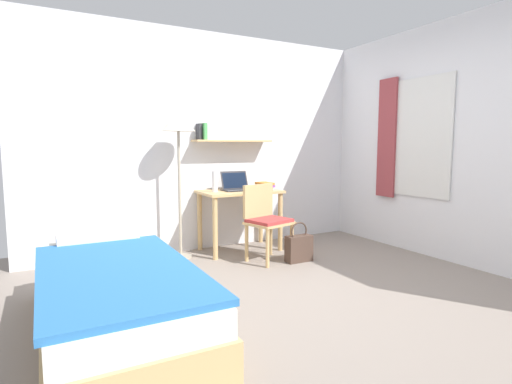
# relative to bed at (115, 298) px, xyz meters

# --- Properties ---
(ground_plane) EXTENTS (5.28, 5.28, 0.00)m
(ground_plane) POSITION_rel_bed_xyz_m (1.48, -0.16, -0.24)
(ground_plane) COLOR gray
(wall_back) EXTENTS (4.40, 0.27, 2.60)m
(wall_back) POSITION_rel_bed_xyz_m (1.48, 1.87, 1.06)
(wall_back) COLOR white
(wall_back) RESTS_ON ground_plane
(wall_right) EXTENTS (0.10, 4.40, 2.60)m
(wall_right) POSITION_rel_bed_xyz_m (3.50, -0.11, 1.06)
(wall_right) COLOR white
(wall_right) RESTS_ON ground_plane
(bed) EXTENTS (0.92, 2.05, 0.54)m
(bed) POSITION_rel_bed_xyz_m (0.00, 0.00, 0.00)
(bed) COLOR tan
(bed) RESTS_ON ground_plane
(desk) EXTENTS (0.94, 0.58, 0.73)m
(desk) POSITION_rel_bed_xyz_m (1.69, 1.54, 0.35)
(desk) COLOR tan
(desk) RESTS_ON ground_plane
(desk_chair) EXTENTS (0.53, 0.49, 0.83)m
(desk_chair) POSITION_rel_bed_xyz_m (1.75, 1.03, 0.23)
(desk_chair) COLOR tan
(desk_chair) RESTS_ON ground_plane
(standing_lamp) EXTENTS (0.37, 0.37, 1.64)m
(standing_lamp) POSITION_rel_bed_xyz_m (0.95, 1.56, 1.19)
(standing_lamp) COLOR #B2A893
(standing_lamp) RESTS_ON ground_plane
(laptop) EXTENTS (0.35, 0.24, 0.23)m
(laptop) POSITION_rel_bed_xyz_m (1.66, 1.58, 0.55)
(laptop) COLOR black
(laptop) RESTS_ON desk
(water_bottle) EXTENTS (0.07, 0.07, 0.24)m
(water_bottle) POSITION_rel_bed_xyz_m (1.37, 1.54, 0.61)
(water_bottle) COLOR silver
(water_bottle) RESTS_ON desk
(book_stack) EXTENTS (0.18, 0.24, 0.09)m
(book_stack) POSITION_rel_bed_xyz_m (1.99, 1.48, 0.53)
(book_stack) COLOR silver
(book_stack) RESTS_ON desk
(handbag) EXTENTS (0.29, 0.13, 0.44)m
(handbag) POSITION_rel_bed_xyz_m (2.04, 0.80, -0.09)
(handbag) COLOR #4C382D
(handbag) RESTS_ON ground_plane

